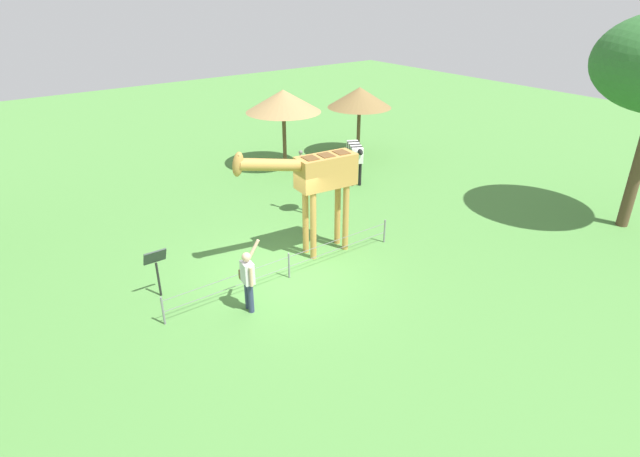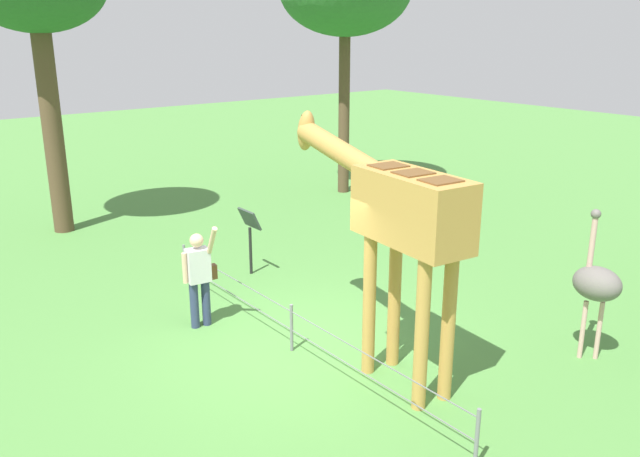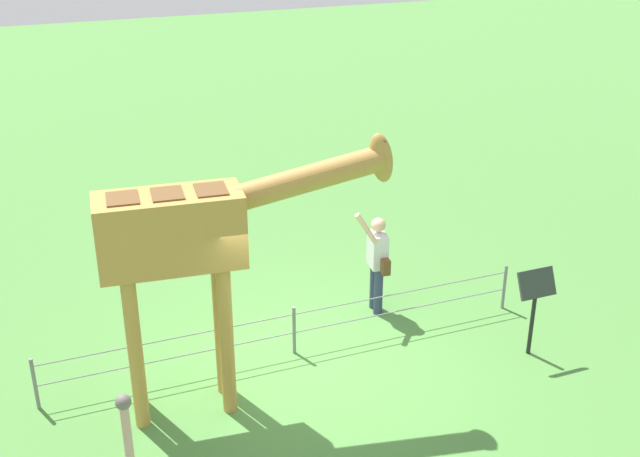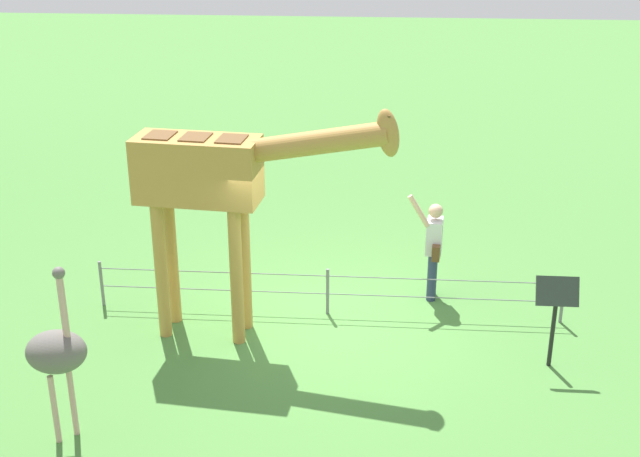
% 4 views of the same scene
% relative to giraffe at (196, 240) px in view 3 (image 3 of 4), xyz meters
% --- Properties ---
extents(ground_plane, '(60.00, 60.00, 0.00)m').
position_rel_giraffe_xyz_m(ground_plane, '(1.46, 0.44, -2.33)').
color(ground_plane, '#4C843D').
extents(giraffe, '(3.66, 0.86, 3.48)m').
position_rel_giraffe_xyz_m(giraffe, '(0.00, 0.00, 0.00)').
color(giraffe, '#BC8942').
rests_on(giraffe, ground_plane).
extents(visitor, '(0.59, 0.59, 1.77)m').
position_rel_giraffe_xyz_m(visitor, '(3.05, 1.35, -1.43)').
color(visitor, navy).
rests_on(visitor, ground_plane).
extents(info_sign, '(0.56, 0.21, 1.32)m').
position_rel_giraffe_xyz_m(info_sign, '(4.58, -0.55, -1.39)').
color(info_sign, black).
rests_on(info_sign, ground_plane).
extents(wire_fence, '(7.05, 0.05, 0.75)m').
position_rel_giraffe_xyz_m(wire_fence, '(1.46, 0.68, -1.93)').
color(wire_fence, slate).
rests_on(wire_fence, ground_plane).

